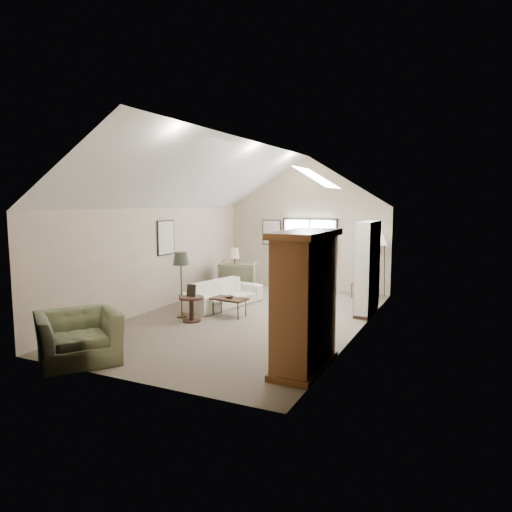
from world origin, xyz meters
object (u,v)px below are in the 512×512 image
at_px(sofa, 223,294).
at_px(coffee_table, 229,307).
at_px(armchair_near, 79,337).
at_px(armoire, 305,301).
at_px(side_chair, 359,281).
at_px(side_table, 192,309).
at_px(armchair_far, 238,277).

relative_size(sofa, coffee_table, 2.65).
xyz_separation_m(sofa, armchair_near, (-0.17, -4.57, 0.09)).
relative_size(armoire, side_chair, 2.36).
bearing_deg(side_chair, side_table, -108.92).
distance_m(armchair_near, armchair_far, 6.19).
distance_m(armchair_far, coffee_table, 2.68).
height_order(armchair_far, side_table, armchair_far).
bearing_deg(armchair_near, armchair_far, 37.73).
distance_m(sofa, side_table, 1.60).
height_order(armoire, coffee_table, armoire).
xyz_separation_m(armchair_near, coffee_table, (0.81, 3.73, -0.20)).
bearing_deg(armchair_near, sofa, 33.36).
height_order(side_table, side_chair, side_chair).
height_order(armchair_near, coffee_table, armchair_near).
relative_size(armoire, coffee_table, 2.62).
height_order(sofa, side_table, sofa).
relative_size(armchair_near, coffee_table, 1.54).
bearing_deg(side_chair, armchair_near, -98.21).
distance_m(sofa, armchair_near, 4.57).
xyz_separation_m(armchair_near, side_chair, (3.08, 7.10, 0.05)).
xyz_separation_m(armoire, armchair_far, (-3.74, 4.88, -0.62)).
bearing_deg(side_chair, armchair_far, -149.27).
bearing_deg(armoire, side_chair, 94.21).
distance_m(coffee_table, side_table, 0.94).
xyz_separation_m(sofa, side_table, (0.10, -1.60, -0.05)).
bearing_deg(coffee_table, side_chair, 56.10).
distance_m(armchair_near, side_table, 2.98).
height_order(armchair_far, side_chair, armchair_far).
bearing_deg(armchair_near, armoire, -34.11).
bearing_deg(armchair_far, side_table, 78.48).
bearing_deg(sofa, side_chair, -35.49).
distance_m(sofa, side_chair, 3.86).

